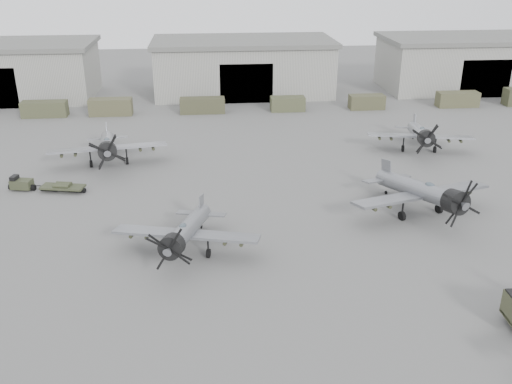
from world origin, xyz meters
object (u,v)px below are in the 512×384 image
(aircraft_mid_1, at_px, (185,232))
(aircraft_far_0, at_px, (108,146))
(aircraft_mid_2, at_px, (424,192))
(tug_trailer, at_px, (37,185))
(aircraft_far_1, at_px, (421,134))

(aircraft_mid_1, distance_m, aircraft_far_0, 22.66)
(aircraft_mid_2, bearing_deg, aircraft_mid_1, 177.64)
(aircraft_far_0, distance_m, tug_trailer, 8.96)
(aircraft_far_0, distance_m, aircraft_far_1, 35.39)
(aircraft_mid_1, distance_m, aircraft_mid_2, 21.24)
(tug_trailer, bearing_deg, aircraft_far_0, 58.43)
(aircraft_far_1, distance_m, tug_trailer, 42.13)
(aircraft_mid_2, distance_m, aircraft_far_0, 33.32)
(aircraft_mid_1, bearing_deg, aircraft_far_1, 54.16)
(aircraft_mid_1, bearing_deg, aircraft_far_0, 127.05)
(aircraft_far_1, bearing_deg, aircraft_far_0, -165.69)
(aircraft_mid_2, relative_size, tug_trailer, 1.77)
(aircraft_mid_2, xyz_separation_m, tug_trailer, (-35.40, 9.35, -1.83))
(aircraft_mid_2, xyz_separation_m, aircraft_far_1, (5.99, 17.06, -0.18))
(aircraft_mid_1, height_order, aircraft_mid_2, aircraft_mid_2)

